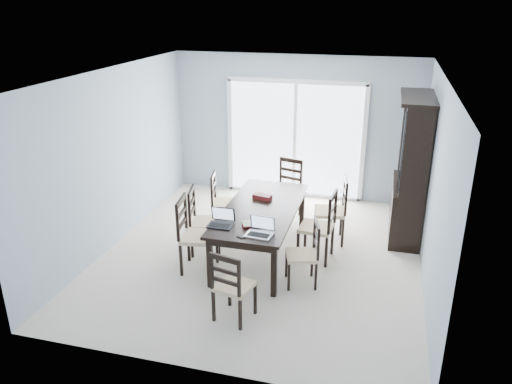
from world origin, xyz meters
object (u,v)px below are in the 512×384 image
chair_left_mid (200,214)px  chair_right_near (308,247)px  chair_left_near (191,227)px  chair_right_mid (324,219)px  chair_left_far (220,196)px  laptop_silver (259,232)px  game_box (262,197)px  dining_table (261,213)px  china_hutch (411,170)px  chair_end_near (230,280)px  cell_phone (241,237)px  chair_right_far (337,203)px  laptop_dark (220,222)px  chair_end_far (288,182)px  hot_tub (290,153)px

chair_left_mid → chair_right_near: bearing=62.0°
chair_left_near → chair_right_mid: chair_left_near is taller
chair_left_far → chair_left_near: bearing=-10.2°
laptop_silver → game_box: laptop_silver is taller
dining_table → chair_right_mid: size_ratio=1.85×
china_hutch → chair_left_far: china_hutch is taller
chair_right_mid → laptop_silver: 1.20m
chair_right_near → chair_end_near: chair_end_near is taller
chair_right_mid → cell_phone: bearing=145.3°
chair_right_far → cell_phone: 1.98m
chair_left_mid → chair_right_mid: (1.76, 0.22, 0.03)m
chair_right_near → laptop_silver: size_ratio=2.89×
laptop_dark → chair_right_mid: bearing=33.4°
dining_table → laptop_silver: 0.90m
chair_end_far → hot_tub: chair_end_far is taller
chair_left_near → chair_end_far: bearing=149.3°
dining_table → chair_right_near: bearing=-37.4°
chair_right_near → game_box: bearing=25.7°
chair_left_far → laptop_dark: chair_left_far is taller
dining_table → laptop_silver: bearing=-77.6°
chair_right_mid → cell_phone: 1.40m
chair_left_near → chair_right_far: (1.80, 1.36, -0.01)m
china_hutch → chair_right_mid: bearing=-135.0°
chair_end_near → hot_tub: bearing=107.2°
dining_table → laptop_silver: laptop_silver is taller
china_hutch → laptop_silver: bearing=-130.9°
chair_right_mid → hot_tub: bearing=23.7°
laptop_silver → cell_phone: bearing=-148.3°
chair_left_mid → chair_left_near: bearing=-4.6°
chair_left_far → hot_tub: bearing=156.6°
china_hutch → chair_right_far: bearing=-154.0°
chair_left_mid → hot_tub: chair_left_mid is taller
china_hutch → chair_end_near: bearing=-124.2°
chair_right_near → hot_tub: (-1.05, 4.13, -0.04)m
china_hutch → chair_right_far: (-1.04, -0.51, -0.44)m
chair_left_mid → game_box: 0.95m
chair_end_near → laptop_dark: bearing=128.3°
chair_left_mid → chair_right_mid: bearing=85.0°
china_hutch → game_box: china_hutch is taller
china_hutch → chair_left_mid: bearing=-154.9°
chair_left_mid → hot_tub: bearing=158.5°
chair_right_mid → chair_right_far: chair_right_mid is taller
chair_end_near → laptop_dark: 1.04m
cell_phone → laptop_silver: bearing=48.3°
chair_left_far → game_box: size_ratio=4.04×
laptop_silver → cell_phone: (-0.21, -0.10, -0.05)m
chair_right_far → dining_table: bearing=117.5°
chair_left_mid → laptop_dark: bearing=28.5°
chair_right_far → laptop_silver: 1.80m
chair_left_near → hot_tub: chair_left_near is taller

